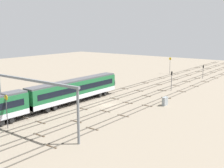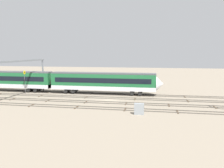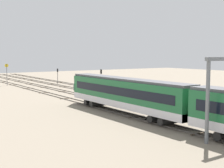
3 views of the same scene
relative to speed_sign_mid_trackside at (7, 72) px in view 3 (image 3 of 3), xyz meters
The scene contains 9 objects.
ground_plane 47.40m from the speed_sign_mid_trackside, 169.44° to the right, with size 203.09×203.09×0.00m, color gray.
track_near_foreground 49.06m from the speed_sign_mid_trackside, 161.71° to the right, with size 187.09×2.40×0.16m.
track_second_near 47.85m from the speed_sign_mid_trackside, 166.81° to the right, with size 187.09×2.40×0.16m.
track_middle 47.04m from the speed_sign_mid_trackside, behind, with size 187.09×2.40×0.16m.
track_with_train 46.64m from the speed_sign_mid_trackside, behind, with size 187.09×2.40×0.16m.
speed_sign_mid_trackside is the anchor object (origin of this frame).
signal_light_trackside_approach 13.28m from the speed_sign_mid_trackside, 104.09° to the right, with size 0.31×0.32×4.20m.
signal_light_trackside_departure 28.78m from the speed_sign_mid_trackside, 153.55° to the right, with size 0.31×0.32×4.88m.
relay_cabinet 43.72m from the speed_sign_mid_trackside, 155.55° to the right, with size 1.51×0.63×1.74m.
Camera 3 is at (-37.09, 32.12, 8.21)m, focal length 50.85 mm.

